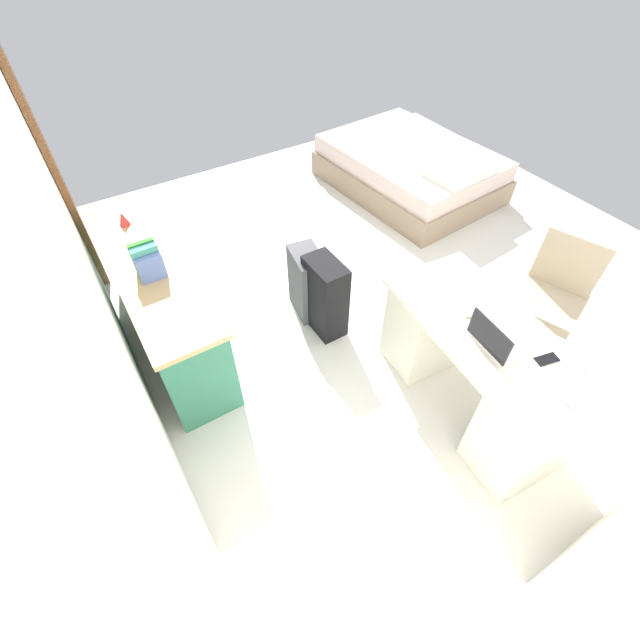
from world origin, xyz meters
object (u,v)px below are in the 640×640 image
(credenza, at_px, (162,305))
(figurine_small, at_px, (123,219))
(desk, at_px, (478,369))
(suitcase_black, at_px, (325,297))
(computer_mouse, at_px, (470,313))
(office_chair, at_px, (547,303))
(suitcase_spare_grey, at_px, (307,283))
(cell_phone_near_laptop, at_px, (547,359))
(desk_lamp, at_px, (578,369))
(bed, at_px, (410,169))
(laptop, at_px, (495,340))

(credenza, xyz_separation_m, figurine_small, (0.56, 0.00, 0.44))
(desk, bearing_deg, credenza, 43.02)
(suitcase_black, distance_m, computer_mouse, 1.15)
(office_chair, xyz_separation_m, figurine_small, (2.10, 2.46, 0.41))
(office_chair, bearing_deg, suitcase_black, 52.99)
(credenza, bearing_deg, figurine_small, 0.16)
(suitcase_black, height_order, suitcase_spare_grey, suitcase_black)
(figurine_small, bearing_deg, credenza, -179.84)
(cell_phone_near_laptop, distance_m, figurine_small, 3.07)
(desk, relative_size, desk_lamp, 4.34)
(suitcase_black, bearing_deg, bed, -56.47)
(suitcase_spare_grey, relative_size, desk_lamp, 1.73)
(credenza, relative_size, figurine_small, 16.36)
(laptop, bearing_deg, computer_mouse, -14.62)
(laptop, relative_size, figurine_small, 3.00)
(credenza, distance_m, bed, 3.24)
(bed, distance_m, suitcase_spare_grey, 2.31)
(computer_mouse, height_order, desk_lamp, desk_lamp)
(bed, distance_m, cell_phone_near_laptop, 3.20)
(credenza, bearing_deg, cell_phone_near_laptop, -139.75)
(computer_mouse, bearing_deg, suitcase_spare_grey, 26.66)
(suitcase_spare_grey, height_order, laptop, laptop)
(desk_lamp, bearing_deg, suitcase_spare_grey, 12.37)
(desk, bearing_deg, cell_phone_near_laptop, -160.01)
(credenza, distance_m, laptop, 2.35)
(suitcase_spare_grey, height_order, computer_mouse, computer_mouse)
(cell_phone_near_laptop, bearing_deg, desk_lamp, 154.49)
(laptop, relative_size, desk_lamp, 0.96)
(suitcase_spare_grey, xyz_separation_m, figurine_small, (0.84, 1.11, 0.53))
(office_chair, bearing_deg, computer_mouse, 87.56)
(credenza, height_order, figurine_small, figurine_small)
(office_chair, relative_size, credenza, 0.52)
(suitcase_spare_grey, height_order, desk_lamp, desk_lamp)
(suitcase_black, xyz_separation_m, laptop, (-1.22, -0.39, 0.46))
(bed, height_order, desk_lamp, desk_lamp)
(bed, bearing_deg, desk, 148.29)
(bed, height_order, laptop, laptop)
(suitcase_spare_grey, bearing_deg, bed, -52.04)
(desk, xyz_separation_m, suitcase_spare_grey, (1.41, 0.47, -0.09))
(suitcase_spare_grey, xyz_separation_m, laptop, (-1.47, -0.40, 0.49))
(credenza, xyz_separation_m, laptop, (-1.76, -1.51, 0.40))
(credenza, bearing_deg, office_chair, -122.10)
(laptop, height_order, figurine_small, laptop)
(office_chair, relative_size, bed, 0.47)
(laptop, height_order, desk_lamp, desk_lamp)
(suitcase_spare_grey, bearing_deg, figurine_small, 62.21)
(credenza, height_order, suitcase_black, credenza)
(bed, relative_size, figurine_small, 18.21)
(figurine_small, bearing_deg, cell_phone_near_laptop, -146.48)
(desk, xyz_separation_m, suitcase_black, (1.16, 0.46, -0.05))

